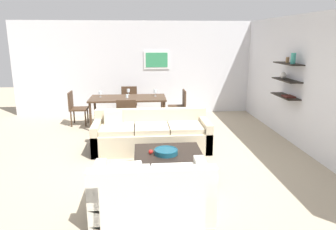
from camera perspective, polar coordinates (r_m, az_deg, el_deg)
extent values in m
plane|color=tan|center=(6.18, -2.37, -7.26)|extent=(18.00, 18.00, 0.00)
cube|color=silver|center=(9.34, -1.63, 8.55)|extent=(8.40, 0.06, 2.70)
cube|color=white|center=(9.27, -2.09, 10.01)|extent=(0.75, 0.02, 0.53)
cube|color=#338C59|center=(9.26, -2.08, 10.01)|extent=(0.64, 0.01, 0.42)
cube|color=silver|center=(7.21, 22.23, 5.87)|extent=(0.06, 8.20, 2.70)
cube|color=black|center=(7.14, 21.08, 8.75)|extent=(0.28, 0.90, 0.02)
cube|color=black|center=(7.18, 20.84, 5.97)|extent=(0.28, 0.90, 0.02)
cube|color=black|center=(7.23, 20.60, 3.23)|extent=(0.28, 0.90, 0.02)
cylinder|color=teal|center=(6.95, 21.89, 9.57)|extent=(0.10, 0.10, 0.22)
sphere|color=silver|center=(7.33, 20.29, 6.81)|extent=(0.14, 0.14, 0.14)
cylinder|color=olive|center=(7.18, 20.96, 9.36)|extent=(0.07, 0.07, 0.12)
cube|color=#4C1E19|center=(7.09, 21.13, 3.21)|extent=(0.20, 0.28, 0.03)
cube|color=beige|center=(6.39, -2.97, -4.54)|extent=(2.33, 0.90, 0.42)
cube|color=beige|center=(6.63, -3.13, -0.33)|extent=(2.33, 0.16, 0.36)
cube|color=beige|center=(6.42, -12.83, -3.95)|extent=(0.14, 0.90, 0.60)
cube|color=beige|center=(6.49, 6.76, -3.50)|extent=(0.14, 0.90, 0.60)
cube|color=beige|center=(6.29, -9.23, -2.54)|extent=(0.66, 0.70, 0.10)
cube|color=beige|center=(6.27, -2.99, -2.41)|extent=(0.66, 0.70, 0.10)
cube|color=beige|center=(6.33, 3.22, -2.26)|extent=(0.66, 0.70, 0.10)
cube|color=beige|center=(6.48, -9.94, -0.87)|extent=(0.36, 0.13, 0.36)
cube|color=silver|center=(4.23, -2.96, -14.77)|extent=(1.52, 0.90, 0.42)
cube|color=silver|center=(3.72, -2.82, -12.25)|extent=(1.52, 0.16, 0.36)
cube|color=silver|center=(4.26, 6.57, -13.25)|extent=(0.14, 0.90, 0.60)
cube|color=silver|center=(4.22, -12.63, -13.77)|extent=(0.14, 0.90, 0.60)
cube|color=silver|center=(4.17, 1.31, -11.21)|extent=(0.60, 0.70, 0.10)
cube|color=silver|center=(4.15, -7.38, -11.44)|extent=(0.60, 0.70, 0.10)
cube|color=white|center=(3.88, -7.45, -11.16)|extent=(0.37, 0.16, 0.36)
cube|color=black|center=(5.29, 0.04, -8.82)|extent=(1.12, 0.99, 0.38)
cylinder|color=navy|center=(5.15, -0.37, -6.76)|extent=(0.39, 0.39, 0.07)
torus|color=navy|center=(5.14, -0.37, -6.37)|extent=(0.39, 0.39, 0.02)
sphere|color=red|center=(5.17, -3.17, -6.72)|extent=(0.07, 0.07, 0.07)
cube|color=#422D1E|center=(8.03, -7.34, 3.06)|extent=(1.92, 0.93, 0.04)
cylinder|color=#422D1E|center=(7.81, -13.97, -0.38)|extent=(0.06, 0.06, 0.71)
cylinder|color=#422D1E|center=(7.73, -0.69, -0.10)|extent=(0.06, 0.06, 0.71)
cylinder|color=#422D1E|center=(8.59, -13.17, 0.96)|extent=(0.06, 0.06, 0.71)
cylinder|color=#422D1E|center=(8.52, -1.10, 1.23)|extent=(0.06, 0.06, 0.71)
cube|color=#422D1E|center=(8.86, -7.09, 2.12)|extent=(0.44, 0.44, 0.04)
cube|color=#422D1E|center=(9.01, -7.09, 3.85)|extent=(0.44, 0.04, 0.43)
cylinder|color=#422D1E|center=(8.74, -8.26, 0.41)|extent=(0.04, 0.04, 0.41)
cylinder|color=#422D1E|center=(8.73, -5.91, 0.46)|extent=(0.04, 0.04, 0.41)
cylinder|color=#422D1E|center=(9.09, -8.15, 0.94)|extent=(0.04, 0.04, 0.41)
cylinder|color=#422D1E|center=(9.08, -5.88, 0.99)|extent=(0.04, 0.04, 0.41)
cube|color=#422D1E|center=(8.34, 1.59, 1.48)|extent=(0.44, 0.44, 0.04)
cube|color=#422D1E|center=(8.32, 2.98, 3.09)|extent=(0.04, 0.44, 0.43)
cylinder|color=#422D1E|center=(8.55, 0.25, 0.25)|extent=(0.04, 0.04, 0.41)
cylinder|color=#422D1E|center=(8.20, 0.48, -0.35)|extent=(0.04, 0.04, 0.41)
cylinder|color=#422D1E|center=(8.59, 2.64, 0.30)|extent=(0.04, 0.04, 0.41)
cylinder|color=#422D1E|center=(8.24, 2.97, -0.29)|extent=(0.04, 0.04, 0.41)
cube|color=#422D1E|center=(7.33, -7.49, -0.40)|extent=(0.44, 0.44, 0.04)
cube|color=#422D1E|center=(7.08, -7.62, 1.03)|extent=(0.44, 0.04, 0.43)
cylinder|color=#422D1E|center=(7.56, -6.02, -1.69)|extent=(0.04, 0.04, 0.41)
cylinder|color=#422D1E|center=(7.58, -8.74, -1.74)|extent=(0.04, 0.04, 0.41)
cylinder|color=#422D1E|center=(7.21, -6.06, -2.46)|extent=(0.04, 0.04, 0.41)
cylinder|color=#422D1E|center=(7.23, -8.92, -2.52)|extent=(0.04, 0.04, 0.41)
cube|color=#422D1E|center=(8.45, -15.93, 1.10)|extent=(0.44, 0.44, 0.04)
cube|color=#422D1E|center=(8.44, -17.37, 2.62)|extent=(0.04, 0.44, 0.43)
cylinder|color=#422D1E|center=(8.29, -14.83, -0.67)|extent=(0.04, 0.04, 0.41)
cylinder|color=#422D1E|center=(8.64, -14.44, -0.06)|extent=(0.04, 0.04, 0.41)
cylinder|color=#422D1E|center=(8.36, -17.26, -0.71)|extent=(0.04, 0.04, 0.41)
cylinder|color=#422D1E|center=(8.70, -16.78, -0.11)|extent=(0.04, 0.04, 0.41)
cylinder|color=silver|center=(7.63, -7.46, 2.66)|extent=(0.06, 0.06, 0.01)
cylinder|color=silver|center=(7.63, -7.46, 2.90)|extent=(0.01, 0.01, 0.06)
cylinder|color=silver|center=(7.61, -7.48, 3.44)|extent=(0.06, 0.06, 0.09)
cylinder|color=silver|center=(8.14, -2.35, 3.48)|extent=(0.06, 0.06, 0.01)
cylinder|color=silver|center=(8.13, -2.35, 3.78)|extent=(0.01, 0.01, 0.08)
cylinder|color=silver|center=(8.12, -2.36, 4.38)|extent=(0.08, 0.08, 0.09)
cylinder|color=silver|center=(8.42, -7.24, 3.74)|extent=(0.06, 0.06, 0.01)
cylinder|color=silver|center=(8.42, -7.25, 3.97)|extent=(0.01, 0.01, 0.06)
cylinder|color=silver|center=(8.41, -7.26, 4.46)|extent=(0.08, 0.08, 0.08)
cylinder|color=silver|center=(8.20, -12.24, 3.25)|extent=(0.06, 0.06, 0.01)
cylinder|color=silver|center=(8.19, -12.25, 3.48)|extent=(0.01, 0.01, 0.06)
cylinder|color=silver|center=(8.18, -12.28, 3.96)|extent=(0.08, 0.08, 0.08)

